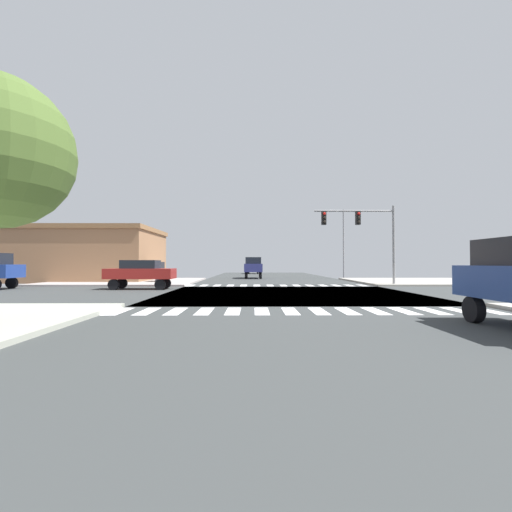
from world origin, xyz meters
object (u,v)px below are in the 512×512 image
Objects in this scene: traffic_signal_mast at (362,227)px; street_lamp at (341,237)px; bank_building at (72,255)px; suv_queued_2 at (253,266)px; sedan_nearside_1 at (141,272)px; sedan_trailing_2 at (253,267)px.

traffic_signal_mast is 0.79× the size of street_lamp.
bank_building is 3.77× the size of suv_queued_2.
street_lamp is at bearing 12.31° from bank_building.
sedan_nearside_1 is at bearing -166.93° from traffic_signal_mast.
suv_queued_2 is at bearing 121.78° from traffic_signal_mast.
sedan_nearside_1 is (-17.26, -16.86, -3.54)m from street_lamp.
suv_queued_2 is at bearing 18.93° from bank_building.
sedan_trailing_2 is at bearing -90.00° from suv_queued_2.
traffic_signal_mast is 15.87m from suv_queued_2.
suv_queued_2 is 1.07× the size of sedan_trailing_2.
sedan_nearside_1 is (9.89, -10.93, -1.38)m from bank_building.
street_lamp is 0.45× the size of bank_building.
sedan_nearside_1 is at bearing 66.42° from suv_queued_2.
suv_queued_2 is 17.81m from sedan_trailing_2.
sedan_nearside_1 is at bearing -135.68° from street_lamp.
bank_building reaches higher than sedan_trailing_2.
bank_building is 14.81m from sedan_nearside_1.
sedan_trailing_2 is (-8.20, 31.04, -3.33)m from traffic_signal_mast.
bank_building is 4.03× the size of sedan_trailing_2.
street_lamp is 10.43m from suv_queued_2.
sedan_nearside_1 is at bearing -47.86° from bank_building.
suv_queued_2 reaches higher than sedan_trailing_2.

